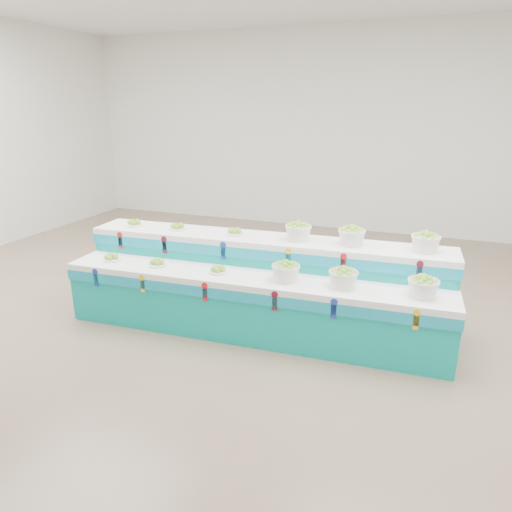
% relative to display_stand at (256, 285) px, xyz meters
% --- Properties ---
extents(ground, '(10.00, 10.00, 0.00)m').
position_rel_display_stand_xyz_m(ground, '(-0.65, -0.10, -0.51)').
color(ground, '#735E4C').
rests_on(ground, ground).
extents(back_wall, '(10.00, 0.00, 10.00)m').
position_rel_display_stand_xyz_m(back_wall, '(-0.65, 4.90, 1.49)').
color(back_wall, silver).
rests_on(back_wall, ground).
extents(display_stand, '(4.42, 1.33, 1.02)m').
position_rel_display_stand_xyz_m(display_stand, '(0.00, 0.00, 0.00)').
color(display_stand, '#0AA19B').
rests_on(display_stand, ground).
extents(plate_lower_left, '(0.23, 0.23, 0.09)m').
position_rel_display_stand_xyz_m(plate_lower_left, '(-1.73, -0.35, 0.25)').
color(plate_lower_left, white).
rests_on(plate_lower_left, display_stand).
extents(plate_lower_mid, '(0.23, 0.23, 0.09)m').
position_rel_display_stand_xyz_m(plate_lower_mid, '(-1.11, -0.32, 0.25)').
color(plate_lower_mid, white).
rests_on(plate_lower_mid, display_stand).
extents(plate_lower_right, '(0.23, 0.23, 0.09)m').
position_rel_display_stand_xyz_m(plate_lower_right, '(-0.34, -0.29, 0.25)').
color(plate_lower_right, white).
rests_on(plate_lower_right, display_stand).
extents(basket_lower_left, '(0.31, 0.31, 0.22)m').
position_rel_display_stand_xyz_m(basket_lower_left, '(0.43, -0.25, 0.32)').
color(basket_lower_left, silver).
rests_on(basket_lower_left, display_stand).
extents(basket_lower_mid, '(0.31, 0.31, 0.22)m').
position_rel_display_stand_xyz_m(basket_lower_mid, '(1.04, -0.22, 0.32)').
color(basket_lower_mid, silver).
rests_on(basket_lower_mid, display_stand).
extents(basket_lower_right, '(0.31, 0.31, 0.22)m').
position_rel_display_stand_xyz_m(basket_lower_right, '(1.81, -0.18, 0.32)').
color(basket_lower_right, silver).
rests_on(basket_lower_right, display_stand).
extents(plate_upper_left, '(0.23, 0.23, 0.09)m').
position_rel_display_stand_xyz_m(plate_upper_left, '(-1.75, 0.19, 0.55)').
color(plate_upper_left, white).
rests_on(plate_upper_left, display_stand).
extents(plate_upper_mid, '(0.23, 0.23, 0.09)m').
position_rel_display_stand_xyz_m(plate_upper_mid, '(-1.13, 0.22, 0.55)').
color(plate_upper_mid, white).
rests_on(plate_upper_mid, display_stand).
extents(plate_upper_right, '(0.23, 0.23, 0.09)m').
position_rel_display_stand_xyz_m(plate_upper_right, '(-0.37, 0.25, 0.55)').
color(plate_upper_right, white).
rests_on(plate_upper_right, display_stand).
extents(basket_upper_left, '(0.31, 0.31, 0.22)m').
position_rel_display_stand_xyz_m(basket_upper_left, '(0.41, 0.29, 0.62)').
color(basket_upper_left, silver).
rests_on(basket_upper_left, display_stand).
extents(basket_upper_mid, '(0.31, 0.31, 0.22)m').
position_rel_display_stand_xyz_m(basket_upper_mid, '(1.01, 0.32, 0.62)').
color(basket_upper_mid, silver).
rests_on(basket_upper_mid, display_stand).
extents(basket_upper_right, '(0.31, 0.31, 0.22)m').
position_rel_display_stand_xyz_m(basket_upper_right, '(1.79, 0.36, 0.62)').
color(basket_upper_right, silver).
rests_on(basket_upper_right, display_stand).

